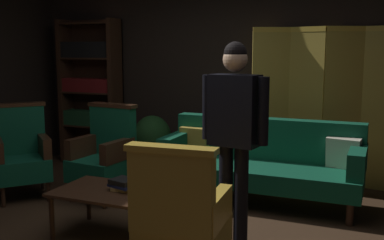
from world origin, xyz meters
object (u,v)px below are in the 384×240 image
(folding_screen, at_px, (343,105))
(book_tan_leather, at_px, (124,188))
(armchair_gilt_accent, at_px, (180,221))
(armchair_wing_left, at_px, (21,154))
(coffee_table, at_px, (113,196))
(potted_plant, at_px, (152,141))
(book_black_cloth, at_px, (123,181))
(armchair_wing_right, at_px, (104,155))
(standing_figure, at_px, (234,126))
(velvet_couch, at_px, (262,160))
(bookshelf, at_px, (91,89))
(book_navy_cloth, at_px, (124,185))

(folding_screen, height_order, book_tan_leather, folding_screen)
(armchair_gilt_accent, bearing_deg, armchair_wing_left, 154.44)
(folding_screen, bearing_deg, coffee_table, -125.82)
(potted_plant, bearing_deg, armchair_wing_left, -125.21)
(book_tan_leather, distance_m, book_black_cloth, 0.06)
(armchair_wing_right, height_order, book_tan_leather, armchair_wing_right)
(coffee_table, bearing_deg, book_tan_leather, 33.33)
(book_tan_leather, bearing_deg, standing_figure, 10.89)
(armchair_gilt_accent, bearing_deg, book_black_cloth, 142.18)
(velvet_couch, bearing_deg, armchair_wing_right, -160.44)
(armchair_wing_left, xyz_separation_m, potted_plant, (0.94, 1.34, -0.03))
(standing_figure, height_order, book_black_cloth, standing_figure)
(folding_screen, xyz_separation_m, bookshelf, (-3.44, -0.13, 0.09))
(book_tan_leather, bearing_deg, armchair_wing_right, 131.68)
(bookshelf, distance_m, book_black_cloth, 2.89)
(folding_screen, distance_m, armchair_wing_right, 2.82)
(folding_screen, height_order, potted_plant, folding_screen)
(bookshelf, xyz_separation_m, armchair_wing_left, (0.19, -1.63, -0.59))
(bookshelf, xyz_separation_m, armchair_wing_right, (1.07, -1.32, -0.59))
(armchair_wing_right, relative_size, book_navy_cloth, 4.61)
(standing_figure, bearing_deg, armchair_gilt_accent, -97.89)
(folding_screen, relative_size, coffee_table, 2.11)
(armchair_wing_left, bearing_deg, book_navy_cloth, -18.06)
(armchair_wing_left, bearing_deg, velvet_couch, 19.57)
(book_tan_leather, bearing_deg, book_navy_cloth, 0.00)
(armchair_wing_left, xyz_separation_m, book_tan_leather, (1.63, -0.53, -0.05))
(book_tan_leather, bearing_deg, potted_plant, 110.29)
(velvet_couch, distance_m, standing_figure, 1.37)
(book_tan_leather, relative_size, book_black_cloth, 0.93)
(velvet_couch, relative_size, book_black_cloth, 10.45)
(bookshelf, xyz_separation_m, armchair_gilt_accent, (2.66, -2.81, -0.59))
(bookshelf, relative_size, potted_plant, 2.59)
(standing_figure, relative_size, potted_plant, 2.15)
(folding_screen, xyz_separation_m, armchair_wing_right, (-2.37, -1.45, -0.50))
(folding_screen, height_order, standing_figure, folding_screen)
(folding_screen, distance_m, bookshelf, 3.44)
(armchair_gilt_accent, bearing_deg, coffee_table, 146.93)
(folding_screen, xyz_separation_m, velvet_couch, (-0.74, -0.87, -0.53))
(coffee_table, xyz_separation_m, potted_plant, (-0.61, 1.92, 0.08))
(standing_figure, xyz_separation_m, book_navy_cloth, (-0.95, -0.18, -0.56))
(coffee_table, relative_size, armchair_wing_left, 0.96)
(coffee_table, relative_size, armchair_wing_right, 0.96)
(armchair_wing_right, xyz_separation_m, standing_figure, (1.70, -0.66, 0.54))
(standing_figure, relative_size, book_tan_leather, 9.00)
(folding_screen, distance_m, velvet_couch, 1.26)
(velvet_couch, bearing_deg, book_tan_leather, -121.61)
(folding_screen, height_order, armchair_wing_left, folding_screen)
(velvet_couch, height_order, armchair_gilt_accent, armchair_gilt_accent)
(potted_plant, bearing_deg, bookshelf, 165.23)
(potted_plant, distance_m, book_navy_cloth, 1.99)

